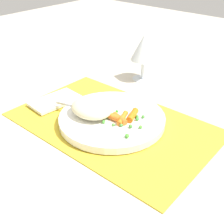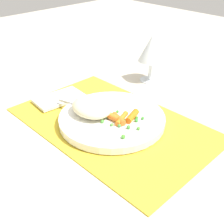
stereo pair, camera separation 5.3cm
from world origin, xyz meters
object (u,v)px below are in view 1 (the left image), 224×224
(rice_mound, at_px, (91,108))
(fork, at_px, (100,112))
(carrot_portion, at_px, (122,117))
(plate, at_px, (112,119))
(wine_glass, at_px, (144,48))
(napkin, at_px, (55,101))

(rice_mound, height_order, fork, rice_mound)
(rice_mound, distance_m, carrot_portion, 0.08)
(plate, xyz_separation_m, carrot_portion, (0.03, 0.00, 0.02))
(rice_mound, distance_m, fork, 0.03)
(wine_glass, bearing_deg, carrot_portion, -63.69)
(fork, distance_m, napkin, 0.15)
(plate, xyz_separation_m, rice_mound, (-0.04, -0.03, 0.03))
(rice_mound, relative_size, napkin, 0.80)
(fork, xyz_separation_m, napkin, (-0.15, -0.02, -0.02))
(plate, xyz_separation_m, wine_glass, (-0.10, 0.26, 0.09))
(plate, relative_size, napkin, 1.93)
(wine_glass, bearing_deg, fork, -76.12)
(rice_mound, relative_size, wine_glass, 0.73)
(plate, height_order, napkin, plate)
(carrot_portion, distance_m, napkin, 0.21)
(plate, xyz_separation_m, napkin, (-0.18, -0.03, -0.00))
(fork, relative_size, napkin, 1.50)
(carrot_portion, bearing_deg, wine_glass, 116.31)
(fork, bearing_deg, carrot_portion, 10.89)
(rice_mound, xyz_separation_m, fork, (0.01, 0.02, -0.02))
(plate, distance_m, napkin, 0.18)
(plate, bearing_deg, napkin, -172.05)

